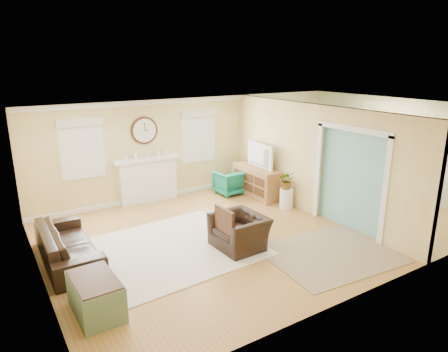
{
  "coord_description": "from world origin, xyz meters",
  "views": [
    {
      "loc": [
        -5.09,
        -6.53,
        3.53
      ],
      "look_at": [
        -0.8,
        0.3,
        1.2
      ],
      "focal_mm": 32.0,
      "sensor_mm": 36.0,
      "label": 1
    }
  ],
  "objects": [
    {
      "name": "garden_stool",
      "position": [
        1.21,
        0.58,
        0.25
      ],
      "size": [
        0.33,
        0.33,
        0.49
      ],
      "primitive_type": "cylinder",
      "color": "white",
      "rests_on": "floor"
    },
    {
      "name": "eames_chair",
      "position": [
        -1.02,
        -0.62,
        0.33
      ],
      "size": [
        0.92,
        1.05,
        0.66
      ],
      "primitive_type": "imported",
      "rotation": [
        0.0,
        0.0,
        -1.54
      ],
      "color": "black",
      "rests_on": "floor"
    },
    {
      "name": "credenza",
      "position": [
        1.13,
        1.73,
        0.4
      ],
      "size": [
        0.53,
        1.57,
        0.8
      ],
      "color": "#A87738",
      "rests_on": "floor"
    },
    {
      "name": "rug_jute",
      "position": [
        0.27,
        -1.78,
        0.01
      ],
      "size": [
        2.51,
        2.12,
        0.01
      ],
      "primitive_type": "cube",
      "rotation": [
        0.0,
        0.0,
        -0.08
      ],
      "color": "tan",
      "rests_on": "floor"
    },
    {
      "name": "window_left",
      "position": [
        -3.05,
        2.95,
        1.66
      ],
      "size": [
        1.05,
        0.13,
        1.42
      ],
      "color": "white",
      "rests_on": "wall_back"
    },
    {
      "name": "trunk",
      "position": [
        -3.98,
        -1.29,
        0.28
      ],
      "size": [
        0.62,
        0.99,
        0.56
      ],
      "color": "#5A725B",
      "rests_on": "floor"
    },
    {
      "name": "floor",
      "position": [
        0.0,
        0.0,
        0.0
      ],
      "size": [
        9.0,
        9.0,
        0.0
      ],
      "primitive_type": "plane",
      "color": "#A06F34",
      "rests_on": "ground"
    },
    {
      "name": "wall_clock",
      "position": [
        -1.5,
        2.97,
        1.85
      ],
      "size": [
        0.7,
        0.07,
        0.7
      ],
      "color": "#4C2E1C",
      "rests_on": "wall_back"
    },
    {
      "name": "ceiling",
      "position": [
        0.0,
        0.0,
        2.6
      ],
      "size": [
        9.0,
        6.0,
        0.02
      ],
      "primitive_type": "cube",
      "color": "white",
      "rests_on": "wall_back"
    },
    {
      "name": "dining_chair_s",
      "position": [
        3.12,
        -0.87,
        0.56
      ],
      "size": [
        0.44,
        0.44,
        0.95
      ],
      "color": "slate",
      "rests_on": "floor"
    },
    {
      "name": "green_chair",
      "position": [
        0.6,
        2.26,
        0.33
      ],
      "size": [
        0.72,
        0.74,
        0.65
      ],
      "primitive_type": "imported",
      "rotation": [
        0.0,
        0.0,
        3.18
      ],
      "color": "#12623E",
      "rests_on": "floor"
    },
    {
      "name": "wall_right",
      "position": [
        4.5,
        0.0,
        1.3
      ],
      "size": [
        0.02,
        6.0,
        2.6
      ],
      "primitive_type": "cube",
      "color": "tan",
      "rests_on": "ground"
    },
    {
      "name": "partition",
      "position": [
        1.51,
        0.28,
        1.36
      ],
      "size": [
        0.17,
        6.0,
        2.6
      ],
      "color": "tan",
      "rests_on": "ground"
    },
    {
      "name": "pendant",
      "position": [
        3.0,
        0.0,
        2.2
      ],
      "size": [
        0.3,
        0.3,
        0.55
      ],
      "color": "gold",
      "rests_on": "ceiling"
    },
    {
      "name": "dining_chair_e",
      "position": [
        3.81,
        0.13,
        0.56
      ],
      "size": [
        0.43,
        0.43,
        0.95
      ],
      "color": "slate",
      "rests_on": "floor"
    },
    {
      "name": "dining_chair_w",
      "position": [
        2.36,
        0.12,
        0.6
      ],
      "size": [
        0.54,
        0.54,
        1.01
      ],
      "color": "white",
      "rests_on": "floor"
    },
    {
      "name": "wall_back",
      "position": [
        0.0,
        3.0,
        1.3
      ],
      "size": [
        9.0,
        0.02,
        2.6
      ],
      "primitive_type": "cube",
      "color": "tan",
      "rests_on": "ground"
    },
    {
      "name": "rug_grey",
      "position": [
        3.07,
        0.17,
        0.01
      ],
      "size": [
        2.5,
        3.12,
        0.01
      ],
      "primitive_type": "cube",
      "color": "slate",
      "rests_on": "floor"
    },
    {
      "name": "french_doors",
      "position": [
        4.45,
        0.0,
        1.1
      ],
      "size": [
        0.06,
        1.7,
        2.2
      ],
      "color": "white",
      "rests_on": "ground"
    },
    {
      "name": "potted_plant",
      "position": [
        1.21,
        0.58,
        0.72
      ],
      "size": [
        0.53,
        0.54,
        0.45
      ],
      "primitive_type": "imported",
      "rotation": [
        0.0,
        0.0,
        5.4
      ],
      "color": "#337F33",
      "rests_on": "garden_stool"
    },
    {
      "name": "tv",
      "position": [
        1.11,
        1.73,
        1.12
      ],
      "size": [
        0.21,
        1.12,
        0.64
      ],
      "primitive_type": "imported",
      "rotation": [
        0.0,
        0.0,
        1.51
      ],
      "color": "black",
      "rests_on": "credenza"
    },
    {
      "name": "window_right",
      "position": [
        0.05,
        2.95,
        1.66
      ],
      "size": [
        1.05,
        0.13,
        1.42
      ],
      "color": "white",
      "rests_on": "wall_back"
    },
    {
      "name": "dining_chair_n",
      "position": [
        3.07,
        1.18,
        0.57
      ],
      "size": [
        0.5,
        0.5,
        0.96
      ],
      "color": "slate",
      "rests_on": "floor"
    },
    {
      "name": "rug_cream",
      "position": [
        -2.23,
        0.02,
        0.01
      ],
      "size": [
        3.38,
        2.98,
        0.02
      ],
      "primitive_type": "cube",
      "rotation": [
        0.0,
        0.0,
        0.06
      ],
      "color": "beige",
      "rests_on": "floor"
    },
    {
      "name": "fireplace",
      "position": [
        -1.5,
        2.88,
        0.6
      ],
      "size": [
        1.7,
        0.3,
        1.17
      ],
      "color": "white",
      "rests_on": "ground"
    },
    {
      "name": "dining_table",
      "position": [
        3.07,
        0.17,
        0.34
      ],
      "size": [
        1.29,
        2.03,
        0.68
      ],
      "primitive_type": "imported",
      "rotation": [
        0.0,
        0.0,
        1.45
      ],
      "color": "#4C2E1C",
      "rests_on": "floor"
    },
    {
      "name": "wall_left",
      "position": [
        -4.5,
        0.0,
        1.3
      ],
      "size": [
        0.02,
        6.0,
        2.6
      ],
      "primitive_type": "cube",
      "color": "tan",
      "rests_on": "ground"
    },
    {
      "name": "sofa",
      "position": [
        -3.98,
        0.58,
        0.32
      ],
      "size": [
        0.88,
        2.21,
        0.64
      ],
      "primitive_type": "imported",
      "rotation": [
        0.0,
        0.0,
        1.56
      ],
      "color": "black",
      "rests_on": "floor"
    },
    {
      "name": "wall_front",
      "position": [
        0.0,
        -3.0,
        1.3
      ],
      "size": [
        9.0,
        0.02,
        2.6
      ],
      "primitive_type": "cube",
      "color": "tan",
      "rests_on": "ground"
    }
  ]
}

